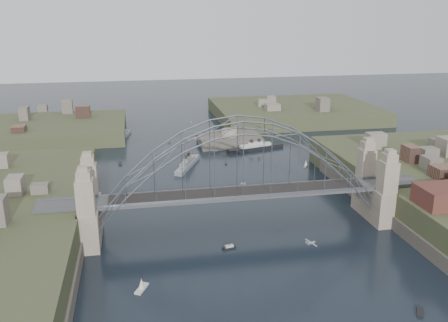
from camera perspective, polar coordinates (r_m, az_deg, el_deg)
ground at (r=106.88m, az=1.84°, el=-7.94°), size 500.00×500.00×0.00m
bridge at (r=102.27m, az=1.90°, el=-1.68°), size 84.00×13.80×24.60m
headland_nw at (r=197.46m, az=-20.33°, el=2.95°), size 60.00×45.00×9.00m
headland_ne at (r=221.08m, az=8.30°, el=5.34°), size 70.00×55.00×9.50m
fort_island at (r=173.87m, az=0.66°, el=1.92°), size 22.00×16.00×9.40m
naval_cruiser_near at (r=148.14m, az=-4.34°, el=-0.36°), size 9.75×18.32×5.66m
naval_cruiser_far at (r=187.46m, az=-11.78°, el=3.04°), size 5.42×15.04×5.05m
ocean_liner at (r=166.51m, az=3.74°, el=1.61°), size 20.99×8.33×5.15m
aeroplane at (r=86.88m, az=10.19°, el=-9.54°), size 1.80×3.16×0.47m
small_boat_a at (r=125.06m, az=-7.89°, el=-4.19°), size 1.30×2.28×0.45m
small_boat_b at (r=131.83m, az=2.30°, el=-2.83°), size 1.90×1.79×1.43m
small_boat_c at (r=98.04m, az=0.64°, el=-10.19°), size 2.90×1.49×1.43m
small_boat_d at (r=149.90m, az=9.67°, el=-0.34°), size 1.87×2.25×2.38m
small_boat_e at (r=153.98m, az=-12.20°, el=-0.31°), size 1.24×3.44×0.45m
small_boat_f at (r=150.25m, az=0.22°, el=-0.34°), size 0.89×1.81×0.45m
small_boat_g at (r=85.30m, az=22.21°, el=-16.24°), size 2.18×2.81×0.45m
small_boat_h at (r=175.46m, az=-6.48°, el=2.12°), size 1.06×2.06×0.45m
small_boat_i at (r=132.79m, az=14.74°, el=-3.32°), size 1.20×2.64×0.45m
small_boat_j at (r=85.97m, az=-9.75°, el=-14.40°), size 2.60×3.68×2.38m
small_boat_k at (r=208.12m, az=-3.93°, el=4.57°), size 0.72×1.87×0.45m
small_boat_l at (r=131.84m, az=-19.65°, el=-3.93°), size 2.49×0.89×0.45m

